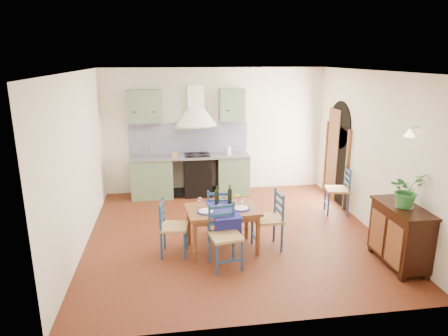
{
  "coord_description": "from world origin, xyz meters",
  "views": [
    {
      "loc": [
        -1.09,
        -6.41,
        3.02
      ],
      "look_at": [
        -0.12,
        0.3,
        1.13
      ],
      "focal_mm": 32.0,
      "sensor_mm": 36.0,
      "label": 1
    }
  ],
  "objects": [
    {
      "name": "ceiling",
      "position": [
        0.0,
        0.0,
        2.8
      ],
      "size": [
        5.0,
        5.0,
        0.01
      ],
      "primitive_type": "cube",
      "color": "white",
      "rests_on": "back_wall"
    },
    {
      "name": "dining_table",
      "position": [
        -0.27,
        -0.58,
        0.63
      ],
      "size": [
        1.18,
        0.91,
        1.03
      ],
      "color": "brown",
      "rests_on": "ground"
    },
    {
      "name": "left_wall",
      "position": [
        -2.5,
        0.0,
        1.4
      ],
      "size": [
        0.04,
        5.0,
        2.8
      ],
      "primitive_type": "cube",
      "color": "silver",
      "rests_on": "ground"
    },
    {
      "name": "floor",
      "position": [
        0.0,
        0.0,
        0.0
      ],
      "size": [
        5.0,
        5.0,
        0.0
      ],
      "primitive_type": "plane",
      "color": "#4B1C10",
      "rests_on": "ground"
    },
    {
      "name": "chair_near",
      "position": [
        -0.31,
        -1.09,
        0.49
      ],
      "size": [
        0.51,
        0.51,
        0.94
      ],
      "color": "navy",
      "rests_on": "ground"
    },
    {
      "name": "sideboard",
      "position": [
        2.26,
        -1.43,
        0.51
      ],
      "size": [
        0.5,
        1.05,
        0.94
      ],
      "color": "black",
      "rests_on": "ground"
    },
    {
      "name": "potted_plant",
      "position": [
        2.26,
        -1.45,
        1.19
      ],
      "size": [
        0.57,
        0.53,
        0.51
      ],
      "primitive_type": "imported",
      "rotation": [
        0.0,
        0.0,
        0.34
      ],
      "color": "#2C7532",
      "rests_on": "sideboard"
    },
    {
      "name": "right_wall",
      "position": [
        2.5,
        0.28,
        1.34
      ],
      "size": [
        0.26,
        5.0,
        2.8
      ],
      "color": "silver",
      "rests_on": "ground"
    },
    {
      "name": "chair_far",
      "position": [
        -0.26,
        -0.1,
        0.47
      ],
      "size": [
        0.47,
        0.47,
        0.9
      ],
      "color": "navy",
      "rests_on": "ground"
    },
    {
      "name": "chair_left",
      "position": [
        -1.07,
        -0.61,
        0.46
      ],
      "size": [
        0.47,
        0.47,
        0.89
      ],
      "color": "navy",
      "rests_on": "ground"
    },
    {
      "name": "chair_spare",
      "position": [
        2.23,
        0.67,
        0.48
      ],
      "size": [
        0.52,
        0.52,
        0.94
      ],
      "color": "navy",
      "rests_on": "ground"
    },
    {
      "name": "chair_right",
      "position": [
        0.49,
        -0.61,
        0.5
      ],
      "size": [
        0.47,
        0.47,
        0.96
      ],
      "color": "navy",
      "rests_on": "ground"
    },
    {
      "name": "back_wall",
      "position": [
        -0.47,
        2.29,
        1.05
      ],
      "size": [
        5.0,
        0.96,
        2.8
      ],
      "color": "silver",
      "rests_on": "ground"
    }
  ]
}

